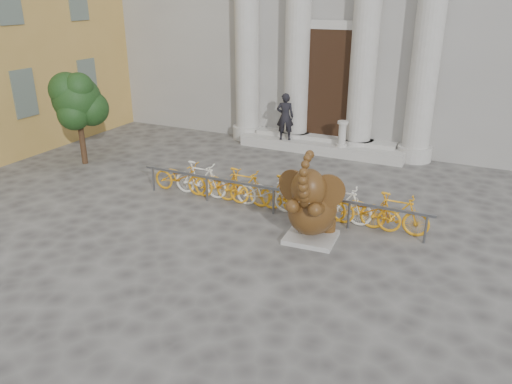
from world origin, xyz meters
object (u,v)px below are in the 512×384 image
at_px(bike_rack, 277,193).
at_px(tree, 77,101).
at_px(elephant_statue, 312,208).
at_px(pedestrian, 285,117).

xyz_separation_m(bike_rack, tree, (-7.37, 0.77, 1.63)).
xyz_separation_m(elephant_statue, bike_rack, (-1.40, 1.25, -0.33)).
relative_size(bike_rack, pedestrian, 4.69).
bearing_deg(elephant_statue, bike_rack, 134.53).
bearing_deg(pedestrian, tree, 19.41).
distance_m(tree, pedestrian, 7.07).
xyz_separation_m(bike_rack, pedestrian, (-1.94, 5.21, 0.71)).
relative_size(tree, pedestrian, 1.79).
bearing_deg(pedestrian, elephant_statue, 97.47).
bearing_deg(bike_rack, pedestrian, 110.43).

